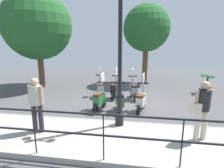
{
  "coord_description": "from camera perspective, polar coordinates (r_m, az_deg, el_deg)",
  "views": [
    {
      "loc": [
        -7.54,
        -0.7,
        2.58
      ],
      "look_at": [
        0.2,
        0.5,
        0.9
      ],
      "focal_mm": 28.0,
      "sensor_mm": 36.0,
      "label": 1
    }
  ],
  "objects": [
    {
      "name": "scooter_far_0",
      "position": [
        8.7,
        7.02,
        -1.93
      ],
      "size": [
        1.22,
        0.51,
        1.54
      ],
      "rotation": [
        0.0,
        0.0,
        0.23
      ],
      "color": "black",
      "rests_on": "ground_plane"
    },
    {
      "name": "pedestrian_with_bag",
      "position": [
        5.08,
        27.37,
        -6.51
      ],
      "size": [
        0.47,
        0.61,
        1.59
      ],
      "rotation": [
        0.0,
        0.0,
        0.38
      ],
      "color": "beige",
      "rests_on": "promenade_walkway"
    },
    {
      "name": "scooter_near_1",
      "position": [
        7.03,
        2.51,
        -5.27
      ],
      "size": [
        1.22,
        0.49,
        1.54
      ],
      "rotation": [
        0.0,
        0.0,
        0.21
      ],
      "color": "black",
      "rests_on": "ground_plane"
    },
    {
      "name": "scooter_near_0",
      "position": [
        7.07,
        9.47,
        -5.31
      ],
      "size": [
        1.22,
        0.5,
        1.54
      ],
      "rotation": [
        0.0,
        0.0,
        -0.22
      ],
      "color": "black",
      "rests_on": "ground_plane"
    },
    {
      "name": "scooter_far_2",
      "position": [
        9.0,
        -3.75,
        -1.39
      ],
      "size": [
        1.2,
        0.55,
        1.54
      ],
      "rotation": [
        0.0,
        0.0,
        0.3
      ],
      "color": "black",
      "rests_on": "ground_plane"
    },
    {
      "name": "tree_large",
      "position": [
        12.07,
        -23.15,
        17.08
      ],
      "size": [
        4.14,
        4.14,
        5.9
      ],
      "color": "brown",
      "rests_on": "ground_plane"
    },
    {
      "name": "potted_palm",
      "position": [
        11.03,
        28.52,
        -0.53
      ],
      "size": [
        1.06,
        0.66,
        1.05
      ],
      "color": "#9E5B3D",
      "rests_on": "ground_plane"
    },
    {
      "name": "tree_distant",
      "position": [
        12.54,
        11.17,
        17.36
      ],
      "size": [
        3.14,
        3.14,
        5.37
      ],
      "color": "brown",
      "rests_on": "ground_plane"
    },
    {
      "name": "pedestrian_distant",
      "position": [
        5.4,
        -23.54,
        -5.06
      ],
      "size": [
        0.37,
        0.48,
        1.59
      ],
      "rotation": [
        0.0,
        0.0,
        2.98
      ],
      "color": "#28282D",
      "rests_on": "promenade_walkway"
    },
    {
      "name": "fence_railing",
      "position": [
        3.8,
        -2.83,
        -14.08
      ],
      "size": [
        0.04,
        16.03,
        1.07
      ],
      "color": "black",
      "rests_on": "promenade_walkway"
    },
    {
      "name": "lamp_post_near",
      "position": [
        5.19,
        2.6,
        6.51
      ],
      "size": [
        0.26,
        0.9,
        4.34
      ],
      "color": "black",
      "rests_on": "promenade_walkway"
    },
    {
      "name": "scooter_near_2",
      "position": [
        7.15,
        -4.05,
        -4.98
      ],
      "size": [
        1.22,
        0.49,
        1.54
      ],
      "rotation": [
        0.0,
        0.0,
        -0.2
      ],
      "color": "black",
      "rests_on": "ground_plane"
    },
    {
      "name": "scooter_far_1",
      "position": [
        8.77,
        0.94,
        -1.72
      ],
      "size": [
        1.23,
        0.44,
        1.54
      ],
      "rotation": [
        0.0,
        0.0,
        -0.1
      ],
      "color": "black",
      "rests_on": "ground_plane"
    },
    {
      "name": "ground_plane",
      "position": [
        8.0,
        3.34,
        -6.73
      ],
      "size": [
        28.0,
        28.0,
        0.0
      ],
      "primitive_type": "plane",
      "color": "#4C4C4F"
    },
    {
      "name": "promenade_walkway",
      "position": [
        5.1,
        -0.25,
        -17.34
      ],
      "size": [
        2.2,
        20.0,
        0.15
      ],
      "color": "#A39E93",
      "rests_on": "ground_plane"
    }
  ]
}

